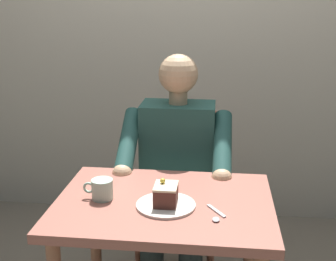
# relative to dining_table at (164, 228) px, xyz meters

# --- Properties ---
(dining_table) EXTENTS (0.83, 0.62, 0.74)m
(dining_table) POSITION_rel_dining_table_xyz_m (0.00, 0.00, 0.00)
(dining_table) COLOR #99594A
(dining_table) RESTS_ON ground
(chair) EXTENTS (0.42, 0.42, 0.90)m
(chair) POSITION_rel_dining_table_xyz_m (0.00, -0.66, -0.12)
(chair) COLOR #A05C43
(chair) RESTS_ON ground
(seated_person) EXTENTS (0.53, 0.58, 1.23)m
(seated_person) POSITION_rel_dining_table_xyz_m (0.00, -0.48, 0.02)
(seated_person) COLOR #244E47
(seated_person) RESTS_ON ground
(dessert_plate) EXTENTS (0.22, 0.22, 0.01)m
(dessert_plate) POSITION_rel_dining_table_xyz_m (-0.01, 0.05, 0.12)
(dessert_plate) COLOR silver
(dessert_plate) RESTS_ON dining_table
(cake_slice) EXTENTS (0.09, 0.10, 0.10)m
(cake_slice) POSITION_rel_dining_table_xyz_m (-0.01, 0.05, 0.17)
(cake_slice) COLOR #592C23
(cake_slice) RESTS_ON dessert_plate
(coffee_cup) EXTENTS (0.12, 0.08, 0.08)m
(coffee_cup) POSITION_rel_dining_table_xyz_m (0.24, 0.01, 0.16)
(coffee_cup) COLOR #ABD2BB
(coffee_cup) RESTS_ON dining_table
(dessert_spoon) EXTENTS (0.07, 0.14, 0.01)m
(dessert_spoon) POSITION_rel_dining_table_xyz_m (-0.20, 0.11, 0.12)
(dessert_spoon) COLOR silver
(dessert_spoon) RESTS_ON dining_table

